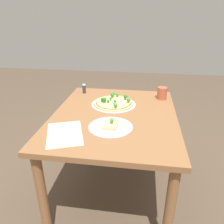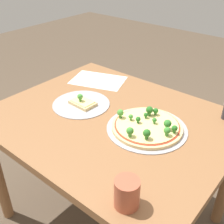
% 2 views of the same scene
% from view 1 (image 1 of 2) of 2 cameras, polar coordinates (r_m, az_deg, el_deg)
% --- Properties ---
extents(ground_plane, '(8.00, 8.00, 0.00)m').
position_cam_1_polar(ground_plane, '(2.01, 0.58, -19.20)').
color(ground_plane, brown).
extents(dining_table, '(1.11, 0.90, 0.71)m').
position_cam_1_polar(dining_table, '(1.64, 0.67, -3.50)').
color(dining_table, brown).
rests_on(dining_table, ground_plane).
extents(pizza_tray_whole, '(0.36, 0.36, 0.07)m').
position_cam_1_polar(pizza_tray_whole, '(1.76, 0.47, 2.46)').
color(pizza_tray_whole, '#A3A3A8').
rests_on(pizza_tray_whole, dining_table).
extents(pizza_tray_slice, '(0.29, 0.29, 0.06)m').
position_cam_1_polar(pizza_tray_slice, '(1.42, -0.48, -3.56)').
color(pizza_tray_slice, '#A3A3A8').
rests_on(pizza_tray_slice, dining_table).
extents(drinking_cup, '(0.08, 0.08, 0.10)m').
position_cam_1_polar(drinking_cup, '(1.91, 12.94, 4.81)').
color(drinking_cup, '#AD5138').
rests_on(drinking_cup, dining_table).
extents(condiment_shaker, '(0.03, 0.03, 0.08)m').
position_cam_1_polar(condiment_shaker, '(2.02, -7.30, 6.09)').
color(condiment_shaker, '#333338').
rests_on(condiment_shaker, dining_table).
extents(paper_menu, '(0.36, 0.30, 0.00)m').
position_cam_1_polar(paper_menu, '(1.38, -12.27, -5.54)').
color(paper_menu, silver).
rests_on(paper_menu, dining_table).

